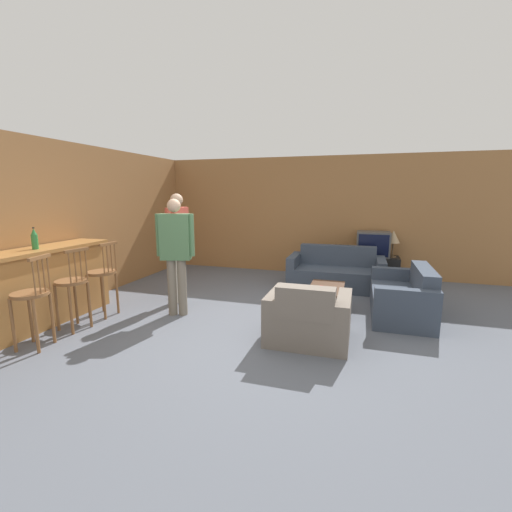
{
  "coord_description": "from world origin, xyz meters",
  "views": [
    {
      "loc": [
        1.34,
        -4.02,
        1.8
      ],
      "look_at": [
        -0.18,
        0.92,
        0.85
      ],
      "focal_mm": 24.0,
      "sensor_mm": 36.0,
      "label": 1
    }
  ],
  "objects_px": {
    "person_by_counter": "(176,250)",
    "bottle": "(35,239)",
    "bar_chair_mid": "(72,287)",
    "coffee_table": "(326,291)",
    "bar_chair_near": "(32,300)",
    "couch_far": "(336,273)",
    "loveseat_right": "(404,298)",
    "bar_chair_far": "(102,278)",
    "tv": "(373,244)",
    "armchair_near": "(308,319)",
    "person_by_window": "(178,241)",
    "book_on_table": "(323,288)",
    "table_lamp": "(393,238)",
    "tv_unit": "(372,268)"
  },
  "relations": [
    {
      "from": "person_by_counter",
      "to": "bottle",
      "type": "bearing_deg",
      "value": -149.42
    },
    {
      "from": "bar_chair_mid",
      "to": "coffee_table",
      "type": "distance_m",
      "value": 3.59
    },
    {
      "from": "bar_chair_near",
      "to": "couch_far",
      "type": "height_order",
      "value": "bar_chair_near"
    },
    {
      "from": "coffee_table",
      "to": "loveseat_right",
      "type": "bearing_deg",
      "value": 5.31
    },
    {
      "from": "bar_chair_far",
      "to": "person_by_counter",
      "type": "distance_m",
      "value": 1.16
    },
    {
      "from": "tv",
      "to": "armchair_near",
      "type": "bearing_deg",
      "value": -103.44
    },
    {
      "from": "bar_chair_far",
      "to": "armchair_near",
      "type": "relative_size",
      "value": 1.12
    },
    {
      "from": "bar_chair_far",
      "to": "armchair_near",
      "type": "distance_m",
      "value": 3.05
    },
    {
      "from": "person_by_window",
      "to": "person_by_counter",
      "type": "bearing_deg",
      "value": -63.59
    },
    {
      "from": "bar_chair_near",
      "to": "bar_chair_mid",
      "type": "bearing_deg",
      "value": 89.98
    },
    {
      "from": "book_on_table",
      "to": "person_by_counter",
      "type": "relative_size",
      "value": 0.12
    },
    {
      "from": "table_lamp",
      "to": "person_by_window",
      "type": "bearing_deg",
      "value": -145.02
    },
    {
      "from": "tv_unit",
      "to": "person_by_window",
      "type": "bearing_deg",
      "value": -141.86
    },
    {
      "from": "tv",
      "to": "bottle",
      "type": "distance_m",
      "value": 5.93
    },
    {
      "from": "armchair_near",
      "to": "person_by_window",
      "type": "xyz_separation_m",
      "value": [
        -2.31,
        0.97,
        0.74
      ]
    },
    {
      "from": "tv_unit",
      "to": "book_on_table",
      "type": "xyz_separation_m",
      "value": [
        -0.76,
        -2.34,
        0.14
      ]
    },
    {
      "from": "armchair_near",
      "to": "table_lamp",
      "type": "xyz_separation_m",
      "value": [
        1.2,
        3.42,
        0.63
      ]
    },
    {
      "from": "couch_far",
      "to": "table_lamp",
      "type": "height_order",
      "value": "table_lamp"
    },
    {
      "from": "tv",
      "to": "person_by_counter",
      "type": "bearing_deg",
      "value": -132.89
    },
    {
      "from": "bar_chair_mid",
      "to": "table_lamp",
      "type": "bearing_deg",
      "value": 43.01
    },
    {
      "from": "bar_chair_near",
      "to": "tv",
      "type": "height_order",
      "value": "bar_chair_near"
    },
    {
      "from": "couch_far",
      "to": "bar_chair_far",
      "type": "bearing_deg",
      "value": -140.5
    },
    {
      "from": "bar_chair_near",
      "to": "person_by_counter",
      "type": "relative_size",
      "value": 0.64
    },
    {
      "from": "tv_unit",
      "to": "bar_chair_mid",
      "type": "bearing_deg",
      "value": -134.29
    },
    {
      "from": "bar_chair_near",
      "to": "bottle",
      "type": "xyz_separation_m",
      "value": [
        -0.53,
        0.57,
        0.62
      ]
    },
    {
      "from": "book_on_table",
      "to": "tv_unit",
      "type": "bearing_deg",
      "value": 72.04
    },
    {
      "from": "coffee_table",
      "to": "person_by_counter",
      "type": "xyz_separation_m",
      "value": [
        -2.11,
        -0.81,
        0.66
      ]
    },
    {
      "from": "bar_chair_mid",
      "to": "book_on_table",
      "type": "relative_size",
      "value": 5.54
    },
    {
      "from": "bar_chair_far",
      "to": "loveseat_right",
      "type": "xyz_separation_m",
      "value": [
        4.25,
        1.27,
        -0.3
      ]
    },
    {
      "from": "bar_chair_near",
      "to": "person_by_counter",
      "type": "height_order",
      "value": "person_by_counter"
    },
    {
      "from": "loveseat_right",
      "to": "tv_unit",
      "type": "height_order",
      "value": "loveseat_right"
    },
    {
      "from": "coffee_table",
      "to": "table_lamp",
      "type": "xyz_separation_m",
      "value": [
        1.1,
        2.23,
        0.59
      ]
    },
    {
      "from": "book_on_table",
      "to": "tv",
      "type": "bearing_deg",
      "value": 72.02
    },
    {
      "from": "armchair_near",
      "to": "person_by_counter",
      "type": "height_order",
      "value": "person_by_counter"
    },
    {
      "from": "bar_chair_near",
      "to": "table_lamp",
      "type": "relative_size",
      "value": 2.03
    },
    {
      "from": "bar_chair_mid",
      "to": "book_on_table",
      "type": "distance_m",
      "value": 3.5
    },
    {
      "from": "coffee_table",
      "to": "book_on_table",
      "type": "distance_m",
      "value": 0.13
    },
    {
      "from": "loveseat_right",
      "to": "book_on_table",
      "type": "bearing_deg",
      "value": -169.86
    },
    {
      "from": "coffee_table",
      "to": "bottle",
      "type": "xyz_separation_m",
      "value": [
        -3.67,
        -1.74,
        0.88
      ]
    },
    {
      "from": "person_by_window",
      "to": "person_by_counter",
      "type": "xyz_separation_m",
      "value": [
        0.3,
        -0.59,
        -0.05
      ]
    },
    {
      "from": "bottle",
      "to": "book_on_table",
      "type": "bearing_deg",
      "value": 24.2
    },
    {
      "from": "tv",
      "to": "person_by_counter",
      "type": "height_order",
      "value": "person_by_counter"
    },
    {
      "from": "bar_chair_far",
      "to": "bottle",
      "type": "distance_m",
      "value": 1.0
    },
    {
      "from": "person_by_window",
      "to": "bottle",
      "type": "bearing_deg",
      "value": -129.86
    },
    {
      "from": "coffee_table",
      "to": "person_by_counter",
      "type": "bearing_deg",
      "value": -158.94
    },
    {
      "from": "armchair_near",
      "to": "table_lamp",
      "type": "relative_size",
      "value": 1.81
    },
    {
      "from": "bar_chair_mid",
      "to": "armchair_near",
      "type": "xyz_separation_m",
      "value": [
        3.04,
        0.53,
        -0.3
      ]
    },
    {
      "from": "bar_chair_near",
      "to": "bar_chair_mid",
      "type": "relative_size",
      "value": 1.0
    },
    {
      "from": "bar_chair_near",
      "to": "tv",
      "type": "bearing_deg",
      "value": 49.64
    },
    {
      "from": "bar_chair_far",
      "to": "tv",
      "type": "height_order",
      "value": "bar_chair_far"
    }
  ]
}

